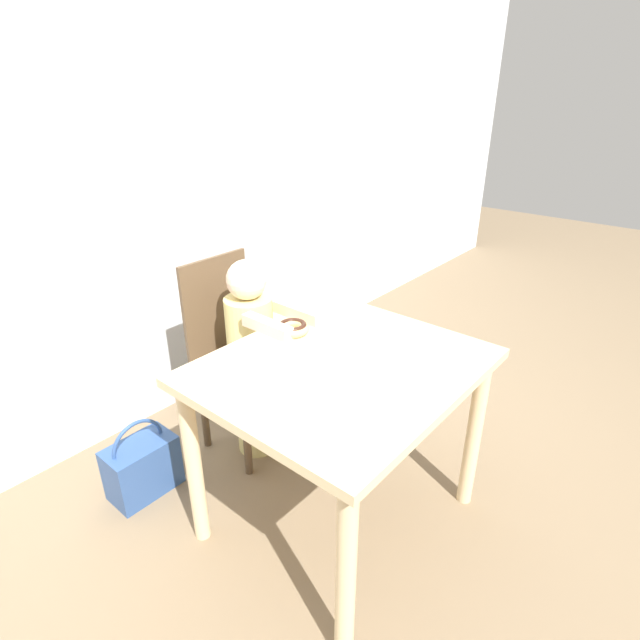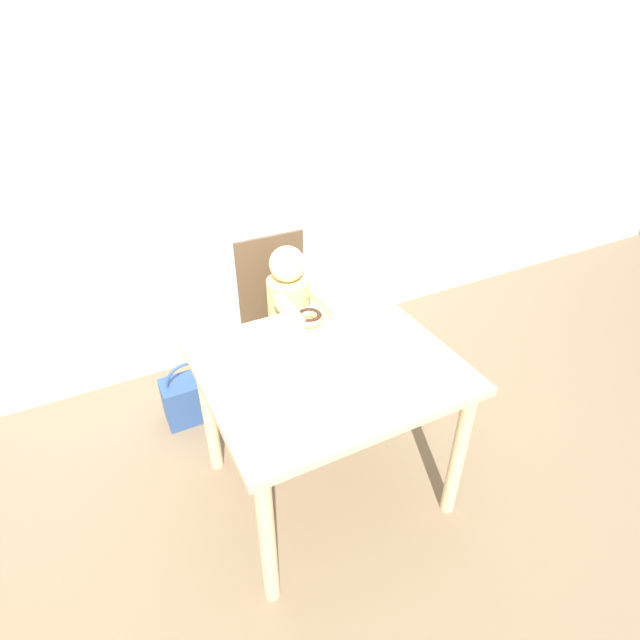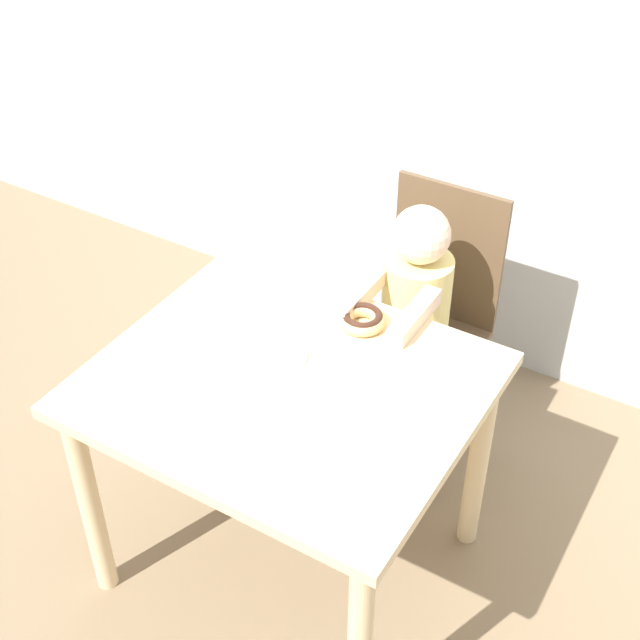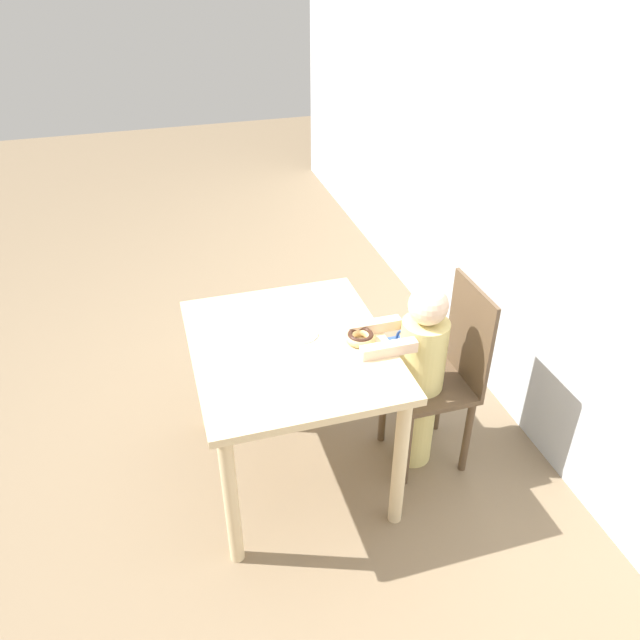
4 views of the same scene
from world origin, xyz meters
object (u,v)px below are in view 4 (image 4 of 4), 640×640
object	(u,v)px
child_figure	(419,376)
handbag	(403,367)
donut	(360,337)
chair	(442,377)

from	to	relation	value
child_figure	handbag	distance (m)	0.66
child_figure	donut	size ratio (longest dim) A/B	7.46
child_figure	handbag	bearing A→B (deg)	162.25
child_figure	chair	bearing A→B (deg)	90.00
chair	child_figure	xyz separation A→B (m)	(0.00, -0.12, 0.03)
handbag	donut	bearing A→B (deg)	-42.37
chair	handbag	bearing A→B (deg)	174.55
chair	donut	world-z (taller)	chair
chair	donut	bearing A→B (deg)	-94.06
chair	child_figure	distance (m)	0.12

